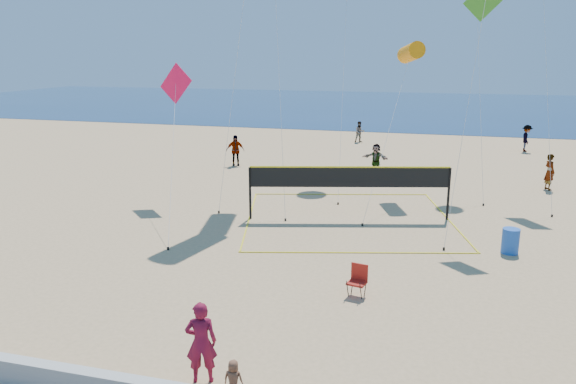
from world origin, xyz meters
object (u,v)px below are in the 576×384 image
(trash_barrel, at_px, (510,241))
(volleyball_net, at_px, (349,183))
(camp_chair, at_px, (358,278))
(woman, at_px, (201,342))

(trash_barrel, bearing_deg, volleyball_net, 157.17)
(volleyball_net, bearing_deg, camp_chair, -93.22)
(woman, distance_m, camp_chair, 5.77)
(camp_chair, xyz_separation_m, trash_barrel, (4.56, 4.87, -0.08))
(camp_chair, relative_size, trash_barrel, 1.16)
(woman, relative_size, trash_barrel, 2.05)
(trash_barrel, xyz_separation_m, volleyball_net, (-6.07, 2.55, 1.08))
(trash_barrel, bearing_deg, woman, -125.17)
(camp_chair, bearing_deg, volleyball_net, 113.95)
(woman, xyz_separation_m, volleyball_net, (1.01, 12.60, 0.62))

